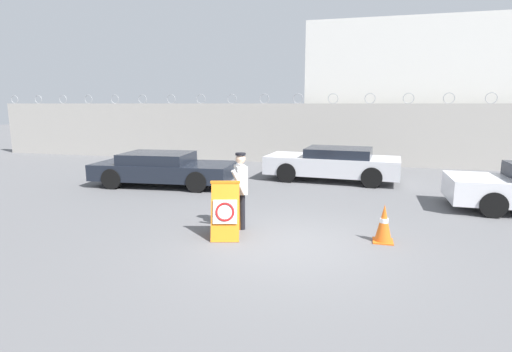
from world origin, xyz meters
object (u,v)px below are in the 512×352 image
Objects in this scene: barricade_sign at (226,209)px; security_guard at (241,187)px; parked_car_rear_sedan at (333,163)px; parked_car_front_coupe at (163,168)px; traffic_cone_near at (384,223)px.

barricade_sign is 0.75m from security_guard.
barricade_sign is 0.25× the size of parked_car_rear_sedan.
parked_car_rear_sedan is at bearing 18.05° from parked_car_front_coupe.
traffic_cone_near is at bearing 58.11° from security_guard.
security_guard is at bearing -49.35° from parked_car_front_coupe.
parked_car_rear_sedan is at bearing 136.64° from security_guard.
security_guard reaches higher than traffic_cone_near.
traffic_cone_near is 6.59m from parked_car_rear_sedan.
parked_car_front_coupe reaches higher than traffic_cone_near.
traffic_cone_near is 0.16× the size of parked_car_front_coupe.
traffic_cone_near is 8.14m from parked_car_front_coupe.
barricade_sign is 1.52× the size of traffic_cone_near.
security_guard is 0.35× the size of parked_car_rear_sedan.
parked_car_rear_sedan is (-1.46, 6.42, 0.24)m from traffic_cone_near.
parked_car_rear_sedan is (1.73, 6.91, 0.04)m from barricade_sign.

